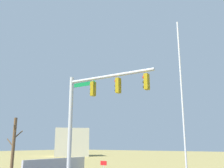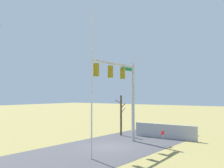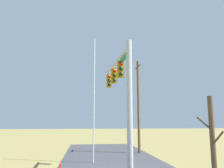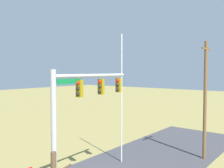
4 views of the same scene
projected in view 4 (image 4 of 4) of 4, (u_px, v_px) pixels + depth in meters
name	position (u px, v px, depth m)	size (l,w,h in m)	color
road_surface	(137.00, 167.00, 18.13)	(28.00, 8.00, 0.01)	#3D3D42
signal_mast	(79.00, 107.00, 13.73)	(6.40, 0.70, 7.09)	#B2B5BA
flagpole	(122.00, 99.00, 18.93)	(0.10, 0.10, 9.81)	silver
utility_pole	(205.00, 98.00, 19.63)	(1.90, 0.26, 9.35)	brown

